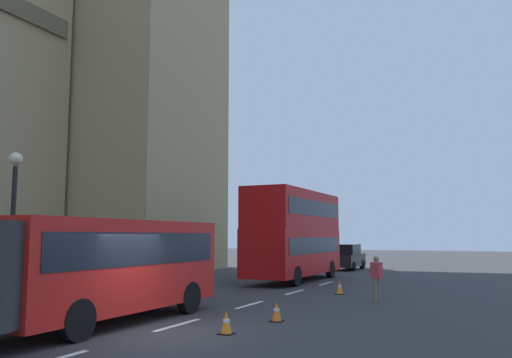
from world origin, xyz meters
TOP-DOWN VIEW (x-y plane):
  - ground_plane at (0.00, 0.00)m, footprint 160.00×160.00m
  - lane_centre_marking at (1.18, 0.00)m, footprint 29.80×0.16m
  - double_decker_bus at (15.71, 2.00)m, footprint 9.14×2.54m
  - sedan_lead at (26.23, 1.89)m, footprint 4.40×1.86m
  - traffic_cone_west at (0.58, -1.85)m, footprint 0.36×0.36m
  - traffic_cone_middle at (2.89, -2.26)m, footprint 0.36×0.36m
  - traffic_cone_east at (10.40, -2.01)m, footprint 0.36×0.36m
  - street_lamp at (1.02, 6.50)m, footprint 0.44×0.44m
  - pedestrian_near_cones at (8.70, -3.94)m, footprint 0.37×0.46m

SIDE VIEW (x-z plane):
  - ground_plane at x=0.00m, z-range 0.00..0.00m
  - lane_centre_marking at x=1.18m, z-range 0.00..0.01m
  - traffic_cone_west at x=0.58m, z-range -0.01..0.57m
  - traffic_cone_middle at x=2.89m, z-range -0.01..0.57m
  - traffic_cone_east at x=10.40m, z-range -0.01..0.57m
  - pedestrian_near_cones at x=8.70m, z-range 0.07..1.76m
  - sedan_lead at x=26.23m, z-range -0.01..1.84m
  - double_decker_bus at x=15.71m, z-range 0.26..5.16m
  - street_lamp at x=1.02m, z-range 0.42..5.69m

